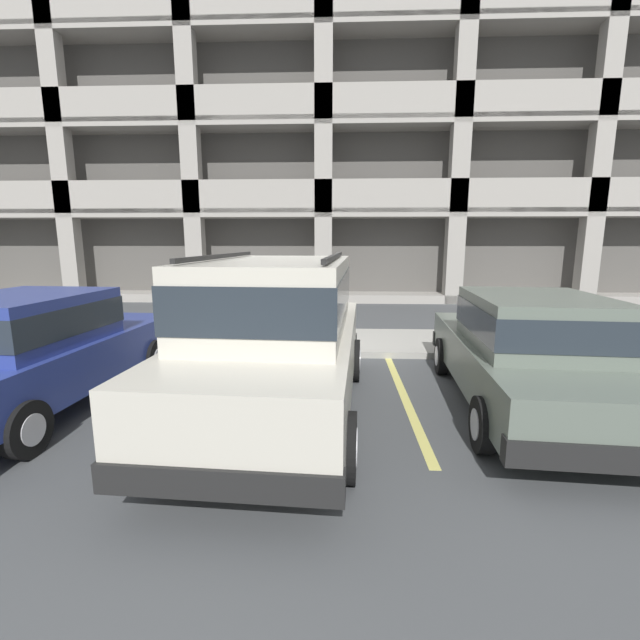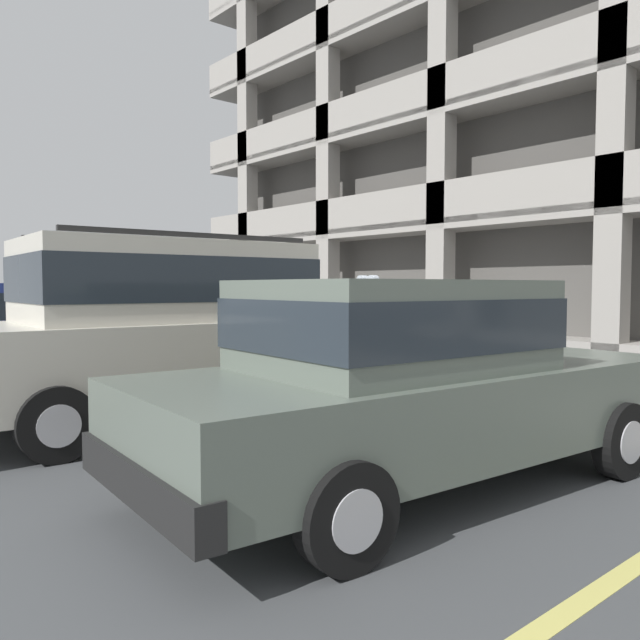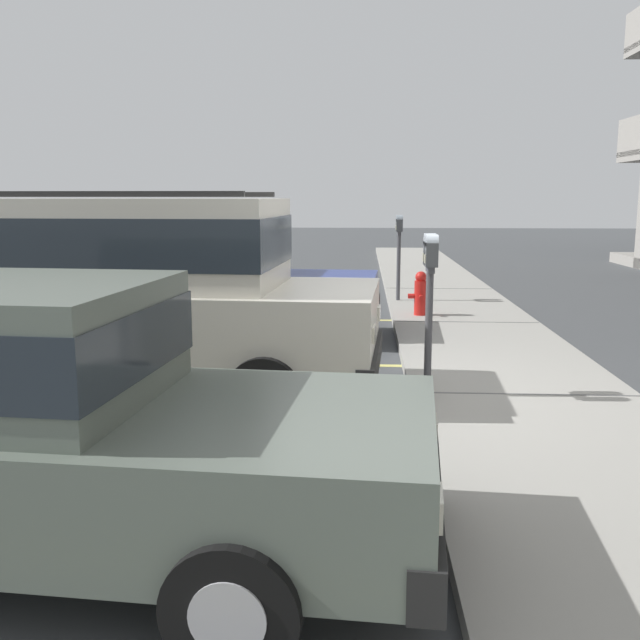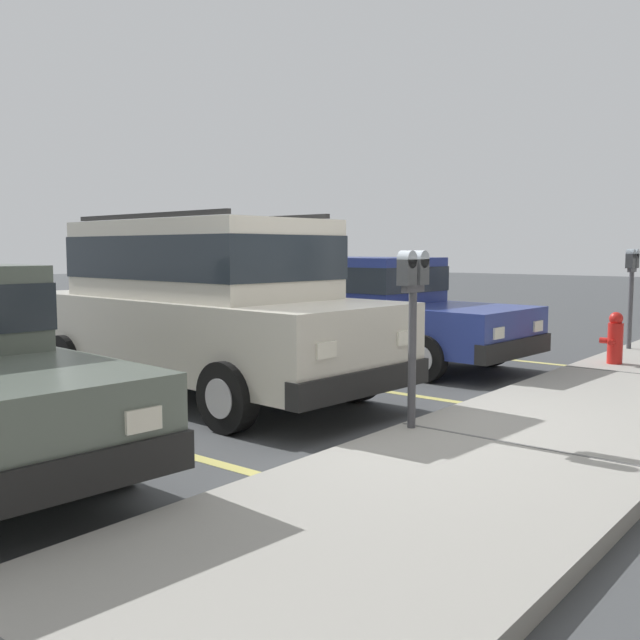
% 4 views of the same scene
% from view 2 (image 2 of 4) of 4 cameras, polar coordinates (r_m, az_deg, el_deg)
% --- Properties ---
extents(ground_plane, '(80.00, 80.00, 0.10)m').
position_cam_2_polar(ground_plane, '(8.52, 2.30, -7.37)').
color(ground_plane, '#444749').
extents(sidewalk, '(40.00, 2.20, 0.12)m').
position_cam_2_polar(sidewalk, '(9.42, 8.13, -5.71)').
color(sidewalk, '#9E9B93').
rests_on(sidewalk, ground_plane).
extents(parking_stall_lines, '(12.82, 4.80, 0.01)m').
position_cam_2_polar(parking_stall_lines, '(6.44, 2.78, -10.33)').
color(parking_stall_lines, '#DBD16B').
rests_on(parking_stall_lines, ground_plane).
extents(silver_suv, '(2.21, 4.88, 2.03)m').
position_cam_2_polar(silver_suv, '(7.02, -13.54, -0.34)').
color(silver_suv, beige).
rests_on(silver_suv, ground_plane).
extents(red_sedan, '(2.02, 4.57, 1.54)m').
position_cam_2_polar(red_sedan, '(10.02, -21.27, -0.99)').
color(red_sedan, navy).
rests_on(red_sedan, ground_plane).
extents(dark_hatchback, '(2.08, 4.60, 1.54)m').
position_cam_2_polar(dark_hatchback, '(4.69, 8.19, -5.24)').
color(dark_hatchback, '#5B665B').
rests_on(dark_hatchback, ground_plane).
extents(parking_meter_near, '(0.35, 0.12, 1.53)m').
position_cam_2_polar(parking_meter_near, '(8.57, 4.38, 1.48)').
color(parking_meter_near, '#47474C').
rests_on(parking_meter_near, sidewalk).
extents(parking_meter_far, '(0.35, 0.12, 1.54)m').
position_cam_2_polar(parking_meter_far, '(13.82, -14.49, 2.04)').
color(parking_meter_far, '#47474C').
rests_on(parking_meter_far, sidewalk).
extents(fire_hydrant, '(0.30, 0.30, 0.70)m').
position_cam_2_polar(fire_hydrant, '(12.54, -10.00, -1.68)').
color(fire_hydrant, red).
rests_on(fire_hydrant, sidewalk).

